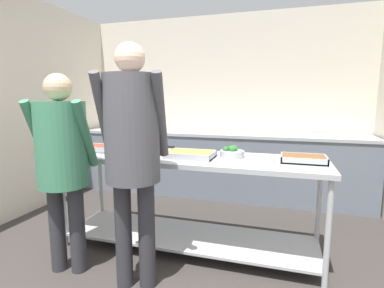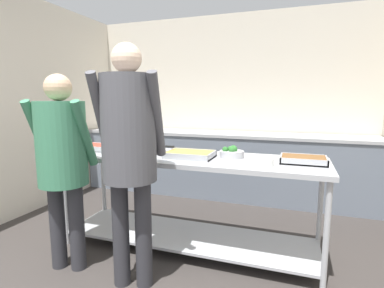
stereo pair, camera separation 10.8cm
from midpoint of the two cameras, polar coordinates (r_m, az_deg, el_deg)
The scene contains 13 objects.
wall_rear at distance 4.68m, azimuth 7.42°, elevation 7.47°, with size 4.30×0.06×2.65m.
wall_left at distance 4.12m, azimuth -29.46°, elevation 6.29°, with size 0.06×3.82×2.65m.
back_counter at distance 4.42m, azimuth 6.21°, elevation -3.79°, with size 4.14×0.65×0.93m.
serving_counter at distance 2.80m, azimuth 0.43°, elevation -8.15°, with size 2.42×0.71×0.89m.
serving_tray_vegetables at distance 3.17m, azimuth -15.56°, elevation -0.71°, with size 0.48×0.27×0.05m.
sauce_pan at distance 2.90m, azimuth -7.64°, elevation -0.84°, with size 0.44×0.30×0.09m.
serving_tray_roast at distance 2.68m, azimuth 0.78°, elevation -2.03°, with size 0.42×0.31×0.05m.
broccoli_bowl at distance 2.71m, azimuth 8.71°, elevation -1.69°, with size 0.22×0.22×0.11m.
plate_stack at distance 2.45m, azimuth 13.83°, elevation -3.19°, with size 0.24×0.24×0.06m.
serving_tray_greens at distance 2.64m, azimuth 21.55°, elevation -2.82°, with size 0.36×0.27×0.05m.
guest_serving_left at distance 2.59m, azimuth -22.39°, elevation -1.67°, with size 0.52×0.39×1.61m.
guest_serving_right at distance 2.18m, azimuth -10.49°, elevation 0.39°, with size 0.55×0.44×1.79m.
water_bottle at distance 4.72m, azimuth -7.58°, elevation 3.98°, with size 0.08×0.08×0.23m.
Camera 2 is at (1.02, -0.86, 1.41)m, focal length 28.00 mm.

